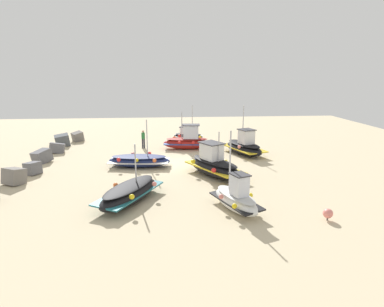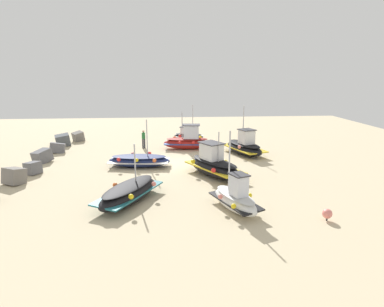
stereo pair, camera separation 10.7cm
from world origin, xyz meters
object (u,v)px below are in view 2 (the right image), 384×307
object	(u,v)px
fishing_boat_3	(235,199)
mooring_buoy_0	(327,214)
fishing_boat_0	(214,165)
fishing_boat_4	(139,161)
fishing_boat_1	(129,193)
fishing_boat_2	(188,141)
fishing_boat_5	(188,135)
person_walking	(144,138)
fishing_boat_6	(244,147)

from	to	relation	value
fishing_boat_3	mooring_buoy_0	size ratio (longest dim) A/B	6.92
fishing_boat_0	mooring_buoy_0	bearing A→B (deg)	-179.50
fishing_boat_4	mooring_buoy_0	bearing A→B (deg)	139.61
fishing_boat_0	fishing_boat_1	world-z (taller)	fishing_boat_0
fishing_boat_2	fishing_boat_5	xyz separation A→B (m)	(4.50, -0.32, -0.30)
fishing_boat_1	mooring_buoy_0	bearing A→B (deg)	100.10
person_walking	fishing_boat_3	bearing A→B (deg)	-174.97
fishing_boat_6	person_walking	xyz separation A→B (m)	(2.95, 8.73, 0.31)
fishing_boat_6	fishing_boat_1	bearing A→B (deg)	-61.76
fishing_boat_1	fishing_boat_2	size ratio (longest dim) A/B	1.13
fishing_boat_4	fishing_boat_5	bearing A→B (deg)	-107.43
fishing_boat_1	fishing_boat_0	bearing A→B (deg)	156.87
fishing_boat_1	person_walking	size ratio (longest dim) A/B	2.96
fishing_boat_0	mooring_buoy_0	world-z (taller)	fishing_boat_0
fishing_boat_4	person_walking	world-z (taller)	fishing_boat_4
fishing_boat_3	mooring_buoy_0	xyz separation A→B (m)	(-1.59, -4.08, -0.26)
fishing_boat_5	mooring_buoy_0	size ratio (longest dim) A/B	6.22
fishing_boat_6	mooring_buoy_0	xyz separation A→B (m)	(-13.17, -0.87, -0.32)
fishing_boat_3	fishing_boat_6	distance (m)	12.02
fishing_boat_0	fishing_boat_4	size ratio (longest dim) A/B	1.06
fishing_boat_4	person_walking	xyz separation A→B (m)	(6.11, 0.03, 0.51)
fishing_boat_0	person_walking	size ratio (longest dim) A/B	2.96
fishing_boat_0	fishing_boat_3	bearing A→B (deg)	152.41
mooring_buoy_0	fishing_boat_4	bearing A→B (deg)	43.71
fishing_boat_0	fishing_boat_1	distance (m)	6.72
fishing_boat_2	fishing_boat_6	world-z (taller)	fishing_boat_6
fishing_boat_5	fishing_boat_2	bearing A→B (deg)	104.56
fishing_boat_4	person_walking	size ratio (longest dim) A/B	2.79
fishing_boat_4	fishing_boat_5	distance (m)	10.93
fishing_boat_3	mooring_buoy_0	world-z (taller)	fishing_boat_3
fishing_boat_0	fishing_boat_2	world-z (taller)	fishing_boat_2
fishing_boat_2	fishing_boat_3	xyz separation A→B (m)	(-13.95, -1.47, -0.14)
fishing_boat_3	fishing_boat_4	size ratio (longest dim) A/B	0.86
fishing_boat_0	fishing_boat_3	xyz separation A→B (m)	(-5.72, -0.27, -0.15)
fishing_boat_4	fishing_boat_6	xyz separation A→B (m)	(3.16, -8.70, 0.20)
fishing_boat_4	fishing_boat_5	world-z (taller)	fishing_boat_5
fishing_boat_2	fishing_boat_6	distance (m)	5.25
fishing_boat_6	fishing_boat_3	bearing A→B (deg)	-36.43
fishing_boat_1	fishing_boat_2	distance (m)	13.08
person_walking	fishing_boat_6	bearing A→B (deg)	-124.43
fishing_boat_0	fishing_boat_3	world-z (taller)	fishing_boat_3
fishing_boat_6	person_walking	distance (m)	9.22
fishing_boat_4	mooring_buoy_0	distance (m)	13.84
mooring_buoy_0	fishing_boat_2	bearing A→B (deg)	19.66
fishing_boat_0	fishing_boat_1	bearing A→B (deg)	98.62
fishing_boat_5	fishing_boat_3	bearing A→B (deg)	112.18
fishing_boat_4	fishing_boat_0	bearing A→B (deg)	158.56
fishing_boat_2	fishing_boat_4	world-z (taller)	fishing_boat_4
fishing_boat_3	person_walking	size ratio (longest dim) A/B	2.39
person_walking	fishing_boat_0	bearing A→B (deg)	-164.96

